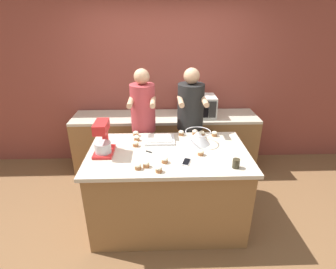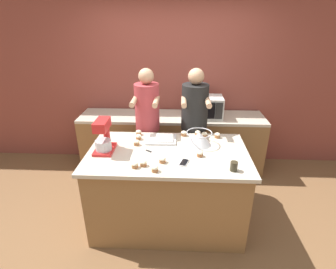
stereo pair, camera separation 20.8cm
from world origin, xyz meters
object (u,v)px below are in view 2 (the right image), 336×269
stand_mixer (104,137)px  baking_tray (161,139)px  cupcake_3 (135,165)px  cupcake_6 (137,143)px  cupcake_1 (198,133)px  cupcake_11 (162,160)px  person_left (148,129)px  cupcake_4 (184,133)px  drinking_glass (234,166)px  knife (153,153)px  person_right (194,130)px  cupcake_9 (143,163)px  cupcake_7 (217,135)px  microwave_oven (205,107)px  cupcake_0 (139,137)px  cupcake_2 (155,169)px  cupcake_10 (200,154)px  cupcake_5 (139,132)px  cupcake_8 (204,135)px  cell_phone (184,163)px  mixing_bowl (199,138)px

stand_mixer → baking_tray: 0.67m
cupcake_3 → cupcake_6: 0.49m
cupcake_1 → cupcake_11: 0.77m
person_left → baking_tray: 0.46m
cupcake_1 → cupcake_4: size_ratio=1.00×
drinking_glass → knife: size_ratio=0.48×
person_right → cupcake_9: bearing=-118.4°
person_right → cupcake_4: bearing=-117.2°
cupcake_7 → cupcake_9: bearing=-139.3°
person_left → drinking_glass: 1.40m
microwave_oven → cupcake_1: (-0.15, -0.81, -0.07)m
cupcake_0 → cupcake_7: same height
cupcake_2 → cupcake_10: bearing=35.5°
stand_mixer → cupcake_0: 0.46m
baking_tray → cupcake_1: (0.44, 0.16, 0.01)m
cupcake_1 → cupcake_3: bearing=-129.7°
person_right → cupcake_5: 0.74m
stand_mixer → drinking_glass: size_ratio=3.93×
cupcake_3 → cupcake_8: 1.03m
cupcake_5 → knife: bearing=-64.3°
cupcake_6 → cupcake_11: 0.49m
cupcake_2 → person_left: bearing=100.3°
cupcake_4 → cupcake_7: 0.40m
cupcake_9 → cell_phone: bearing=10.1°
microwave_oven → cupcake_11: (-0.54, -1.48, -0.07)m
person_right → cupcake_11: size_ratio=25.55×
cupcake_0 → cupcake_10: (0.70, -0.38, 0.00)m
person_left → cupcake_11: (0.26, -0.91, 0.07)m
person_right → baking_tray: (-0.40, -0.41, 0.06)m
mixing_bowl → cupcake_8: mixing_bowl is taller
cupcake_7 → cupcake_9: same height
mixing_bowl → cupcake_5: 0.76m
cell_phone → cupcake_9: 0.41m
stand_mixer → cupcake_5: (0.30, 0.43, -0.13)m
person_right → cupcake_0: size_ratio=25.55×
cupcake_11 → cupcake_7: bearing=44.8°
cupcake_7 → stand_mixer: bearing=-162.5°
microwave_oven → cell_phone: size_ratio=3.23×
knife → cupcake_4: (0.33, 0.46, 0.03)m
person_right → cupcake_2: (-0.41, -1.08, 0.07)m
mixing_bowl → cupcake_9: size_ratio=4.35×
cupcake_9 → person_right: bearing=61.6°
person_left → cupcake_5: bearing=-107.2°
cell_phone → cupcake_4: cupcake_4 is taller
stand_mixer → baking_tray: stand_mixer is taller
cupcake_6 → cupcake_2: bearing=-64.4°
person_left → microwave_oven: size_ratio=3.33×
cupcake_0 → cupcake_10: size_ratio=1.00×
cupcake_2 → cupcake_11: (0.06, 0.17, 0.00)m
baking_tray → cupcake_8: cupcake_8 is taller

